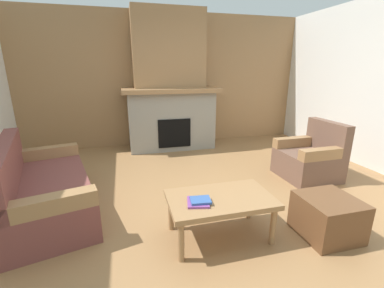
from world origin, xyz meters
name	(u,v)px	position (x,y,z in m)	size (l,w,h in m)	color
ground	(211,208)	(0.00, 0.00, 0.00)	(9.00, 9.00, 0.00)	olive
wall_back_wood_panel	(167,81)	(0.00, 3.00, 1.35)	(6.00, 0.12, 2.70)	#997047
fireplace	(170,91)	(0.00, 2.62, 1.16)	(1.90, 0.82, 2.70)	gray
couch	(42,189)	(-1.89, 0.41, 0.29)	(1.25, 1.95, 0.85)	brown
armchair	(310,158)	(1.75, 0.50, 0.29)	(0.77, 0.77, 0.85)	brown
coffee_table	(220,202)	(-0.10, -0.53, 0.38)	(1.00, 0.60, 0.43)	#997047
ottoman	(327,217)	(0.94, -0.78, 0.20)	(0.52, 0.52, 0.40)	brown
book_stack_near_edge	(199,201)	(-0.33, -0.59, 0.45)	(0.24, 0.25, 0.04)	#7A3D84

